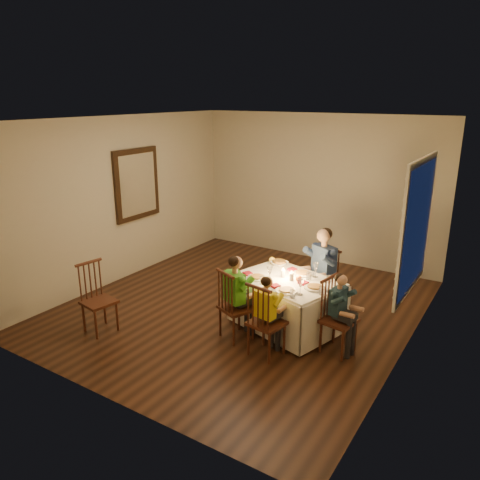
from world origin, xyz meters
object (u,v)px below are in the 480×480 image
Objects in this scene: child_teal at (337,351)px; serving_bowl at (279,263)px; chair_near_right at (266,354)px; chair_end at (337,351)px; chair_near_left at (236,337)px; dining_table at (287,293)px; adult at (319,311)px; chair_adult at (319,311)px; child_green at (236,337)px; child_yellow at (266,354)px; chair_extra at (102,331)px.

serving_bowl is at bearing 69.72° from child_teal.
chair_near_right is 1.00× the size of chair_end.
serving_bowl is at bearing -71.58° from chair_near_left.
dining_table reaches higher than adult.
child_teal is 1.45m from serving_bowl.
serving_bowl is at bearing -125.19° from chair_adult.
child_teal is at bearing -0.29° from dining_table.
dining_table is 0.85m from chair_near_left.
chair_near_left is 0.84× the size of child_green.
child_teal is (1.18, 0.36, 0.00)m from chair_near_left.
chair_end is at bearing -140.43° from chair_near_left.
child_green is (-0.39, -0.59, -0.48)m from dining_table.
child_green reaches higher than chair_near_right.
serving_bowl is at bearing -71.58° from child_green.
chair_near_left and chair_end have the same top height.
serving_bowl is (0.07, 0.97, 0.70)m from chair_near_left.
child_yellow is at bearing 135.20° from chair_end.
child_yellow is 1.38m from serving_bowl.
chair_near_right is 1.40m from adult.
dining_table is 1.38× the size of child_green.
chair_near_left is 1.00× the size of chair_end.
child_teal reaches higher than chair_near_right.
child_teal is at bearing -140.43° from chair_near_left.
child_green reaches higher than chair_near_left.
dining_table is at bearing -101.05° from chair_near_left.
chair_adult is at bearing -92.05° from child_green.
chair_near_left is (-0.58, -1.25, 0.00)m from chair_adult.
chair_near_right is 0.85m from chair_end.
adult is at bearing -36.44° from chair_extra.
child_teal reaches higher than chair_adult.
adult is 1.08m from child_teal.
adult is (0.00, 0.00, 0.00)m from chair_adult.
chair_end is 1.45m from serving_bowl.
serving_bowl is at bearing -60.36° from chair_near_right.
dining_table is 1.52× the size of child_yellow.
dining_table is at bearing 82.42° from child_teal.
chair_adult is 1.38m from chair_near_left.
chair_near_left is at bearing -7.72° from child_yellow.
child_green is (0.00, 0.00, 0.00)m from chair_near_left.
chair_adult is at bearing 42.65° from child_teal.
child_teal is at bearing -134.88° from chair_near_right.
chair_near_left is at bearing -89.21° from adult.
child_yellow is (0.51, -0.15, 0.00)m from child_green.
chair_adult is 0.93× the size of child_teal.
chair_adult is at bearing 42.65° from chair_end.
child_teal is (0.61, -0.89, 0.00)m from chair_adult.
adult is (0.19, 0.67, -0.48)m from dining_table.
adult is 0.90m from serving_bowl.
adult reaches higher than chair_end.
child_green reaches higher than chair_adult.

